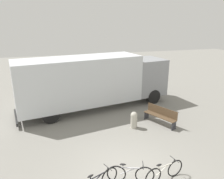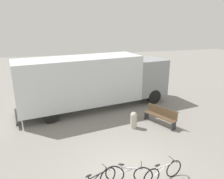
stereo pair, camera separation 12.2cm
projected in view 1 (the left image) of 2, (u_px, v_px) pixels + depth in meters
name	position (u px, v px, depth m)	size (l,w,h in m)	color
ground_plane	(128.00, 173.00, 7.94)	(60.00, 60.00, 0.00)	gray
delivery_truck	(94.00, 80.00, 13.42)	(9.80, 3.76, 3.28)	silver
park_bench	(161.00, 115.00, 11.67)	(1.15, 1.88, 0.91)	brown
bicycle_middle	(130.00, 174.00, 7.39)	(1.54, 0.65, 0.74)	black
bicycle_far	(164.00, 172.00, 7.49)	(1.60, 0.47, 0.74)	black
bollard_near_bench	(134.00, 119.00, 11.22)	(0.36, 0.36, 0.88)	#B2AD9E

